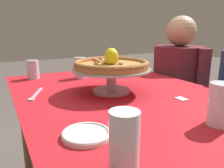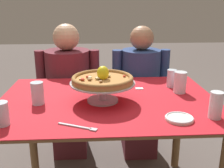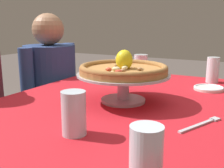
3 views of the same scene
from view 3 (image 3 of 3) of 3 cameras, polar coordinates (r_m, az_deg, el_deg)
The scene contains 12 objects.
dining_table at distance 1.18m, azimuth 1.68°, elevation -7.98°, with size 1.30×0.93×0.75m.
pizza_stand at distance 1.09m, azimuth 2.40°, elevation 0.41°, with size 0.37×0.37×0.12m.
pizza at distance 1.08m, azimuth 2.43°, elevation 3.26°, with size 0.35×0.35×0.10m.
water_glass_side_right at distance 1.59m, azimuth 6.07°, elevation 3.44°, with size 0.08×0.08×0.14m.
water_glass_side_left at distance 0.78m, azimuth -8.05°, elevation -6.54°, with size 0.07×0.07×0.13m.
water_glass_front_right at distance 1.55m, azimuth 20.46°, elevation 2.45°, with size 0.07×0.07×0.14m.
water_glass_back_right at distance 1.62m, azimuth 1.83°, elevation 3.42°, with size 0.06×0.06×0.12m.
water_glass_front_left at distance 0.57m, azimuth 7.21°, elevation -14.68°, with size 0.07×0.07×0.11m.
side_plate at distance 1.38m, azimuth 19.74°, elevation -0.82°, with size 0.14×0.14×0.02m.
dinner_fork at distance 0.91m, azimuth 18.50°, elevation -7.97°, with size 0.19×0.10×0.01m.
sugar_packet at distance 1.42m, azimuth -0.93°, elevation 0.06°, with size 0.05×0.04×0.01m, color white.
diner_right at distance 1.80m, azimuth -12.52°, elevation -4.77°, with size 0.48×0.32×1.12m.
Camera 3 is at (-0.99, -0.49, 1.06)m, focal length 43.32 mm.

